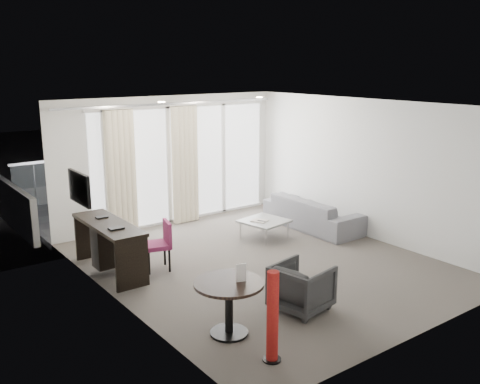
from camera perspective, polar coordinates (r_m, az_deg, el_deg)
floor at (r=8.92m, az=2.32°, el=-7.62°), size 5.00×6.00×0.00m
ceiling at (r=8.34m, az=2.49°, el=9.28°), size 5.00×6.00×0.00m
wall_left at (r=7.27m, az=-13.13°, el=-2.12°), size 0.00×6.00×2.60m
wall_right at (r=10.26m, az=13.35°, el=2.41°), size 0.00×6.00×2.60m
wall_front at (r=6.56m, az=19.12°, el=-4.25°), size 5.00×0.00×2.60m
window_panel at (r=11.13m, az=-6.09°, el=3.04°), size 4.00×0.02×2.38m
window_frame at (r=11.12m, az=-6.05°, el=3.03°), size 4.10×0.06×2.44m
curtain_left at (r=10.34m, az=-12.55°, el=1.97°), size 0.60×0.20×2.38m
curtain_right at (r=10.97m, az=-5.87°, el=2.89°), size 0.60×0.20×2.38m
curtain_track at (r=10.68m, az=-7.20°, el=9.33°), size 4.80×0.04×0.04m
downlight_a at (r=9.17m, az=-8.38°, el=9.48°), size 0.12×0.12×0.02m
downlight_b at (r=10.33m, az=2.08°, el=10.06°), size 0.12×0.12×0.02m
desk at (r=8.68m, az=-13.74°, el=-5.79°), size 0.54×1.72×0.81m
tv at (r=8.59m, az=-16.77°, el=0.40°), size 0.05×0.80×0.50m
desk_chair at (r=8.63m, az=-8.88°, el=-5.70°), size 0.53×0.51×0.79m
round_table at (r=6.61m, az=-1.19°, el=-12.29°), size 0.93×0.93×0.68m
menu_card at (r=6.47m, az=0.12°, el=-9.19°), size 0.12×0.06×0.22m
red_lamp at (r=6.00m, az=3.49°, el=-13.15°), size 0.24×0.24×1.06m
tub_armchair at (r=7.27m, az=6.59°, el=-10.06°), size 0.82×0.80×0.64m
coffee_table at (r=10.12m, az=2.60°, el=-3.96°), size 0.90×0.90×0.35m
remote at (r=9.97m, az=2.30°, el=-3.12°), size 0.10×0.15×0.02m
magazine at (r=10.00m, az=2.08°, el=-3.06°), size 0.34×0.37×0.02m
sofa at (r=10.79m, az=7.75°, el=-2.19°), size 0.83×2.13×0.62m
terrace_slab at (r=12.71m, az=-9.42°, el=-1.57°), size 5.60×3.00×0.12m
rattan_chair_a at (r=12.48m, az=-5.27°, el=0.33°), size 0.60×0.60×0.74m
rattan_chair_b at (r=13.28m, az=-5.25°, el=1.52°), size 0.80×0.80×0.92m
rattan_table at (r=12.40m, az=-3.31°, el=-0.33°), size 0.61×0.61×0.49m
balustrade at (r=13.86m, az=-12.27°, el=1.95°), size 5.50×0.06×1.05m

